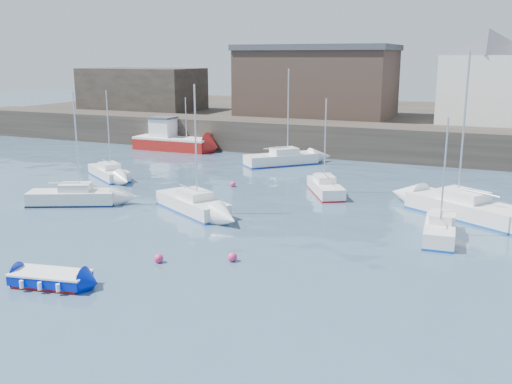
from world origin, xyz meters
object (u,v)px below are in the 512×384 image
at_px(blue_dinghy, 50,278).
at_px(buoy_mid, 232,261).
at_px(sailboat_c, 440,229).
at_px(sailboat_h, 281,159).
at_px(sailboat_d, 467,208).
at_px(fishing_boat, 171,140).
at_px(buoy_far, 233,187).
at_px(sailboat_b, 193,204).
at_px(sailboat_f, 325,187).
at_px(sailboat_a, 73,197).
at_px(sailboat_e, 109,172).
at_px(buoy_near, 159,262).

distance_m(blue_dinghy, buoy_mid, 7.90).
bearing_deg(sailboat_c, sailboat_h, 132.77).
height_order(blue_dinghy, sailboat_d, sailboat_d).
height_order(fishing_boat, sailboat_h, sailboat_h).
bearing_deg(fishing_boat, sailboat_h, -14.67).
bearing_deg(buoy_far, sailboat_h, 88.85).
height_order(sailboat_b, sailboat_f, sailboat_b).
distance_m(sailboat_a, buoy_mid, 14.81).
relative_size(sailboat_e, sailboat_f, 1.04).
bearing_deg(sailboat_d, sailboat_a, -164.18).
relative_size(sailboat_a, sailboat_f, 1.10).
distance_m(blue_dinghy, sailboat_b, 12.41).
xyz_separation_m(sailboat_e, buoy_mid, (16.78, -12.96, -0.44)).
height_order(sailboat_a, buoy_near, sailboat_a).
bearing_deg(sailboat_a, sailboat_e, 111.39).
xyz_separation_m(sailboat_a, sailboat_d, (23.26, 6.59, 0.08)).
bearing_deg(sailboat_h, sailboat_d, -35.67).
distance_m(blue_dinghy, sailboat_a, 13.66).
bearing_deg(sailboat_a, buoy_near, -32.37).
distance_m(sailboat_h, buoy_near, 25.05).
xyz_separation_m(fishing_boat, sailboat_a, (5.78, -21.44, -0.52)).
distance_m(sailboat_d, sailboat_e, 26.27).
height_order(sailboat_a, sailboat_e, sailboat_a).
xyz_separation_m(sailboat_b, buoy_far, (-0.68, 7.10, -0.50)).
bearing_deg(sailboat_d, sailboat_b, -161.64).
relative_size(fishing_boat, buoy_far, 20.10).
xyz_separation_m(sailboat_a, buoy_mid, (13.80, -5.35, -0.50)).
relative_size(sailboat_f, buoy_near, 15.07).
relative_size(blue_dinghy, sailboat_d, 0.36).
xyz_separation_m(sailboat_b, sailboat_c, (14.32, 0.50, -0.02)).
bearing_deg(sailboat_a, sailboat_b, 10.68).
height_order(sailboat_h, buoy_far, sailboat_h).
height_order(sailboat_a, sailboat_d, sailboat_d).
xyz_separation_m(sailboat_a, buoy_far, (7.20, 8.59, -0.50)).
bearing_deg(sailboat_a, fishing_boat, 105.09).
distance_m(sailboat_a, buoy_far, 11.22).
relative_size(sailboat_a, buoy_mid, 16.10).
bearing_deg(sailboat_f, sailboat_d, -15.16).
bearing_deg(blue_dinghy, sailboat_b, 91.52).
distance_m(blue_dinghy, sailboat_f, 20.84).
bearing_deg(sailboat_e, sailboat_c, -12.60).
bearing_deg(buoy_near, sailboat_f, 78.67).
height_order(sailboat_c, sailboat_h, sailboat_h).
relative_size(buoy_mid, buoy_far, 1.11).
relative_size(blue_dinghy, buoy_mid, 7.74).
height_order(sailboat_b, sailboat_e, sailboat_b).
height_order(sailboat_e, buoy_mid, sailboat_e).
height_order(buoy_mid, buoy_far, buoy_mid).
height_order(fishing_boat, buoy_mid, fishing_boat).
height_order(sailboat_d, buoy_near, sailboat_d).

